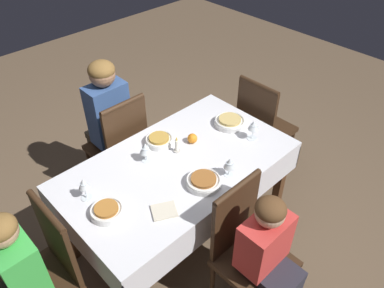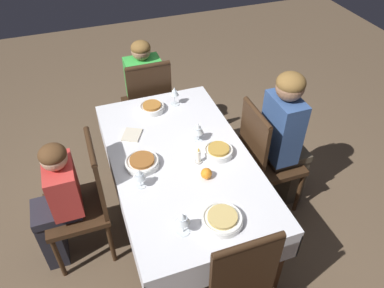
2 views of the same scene
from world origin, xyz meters
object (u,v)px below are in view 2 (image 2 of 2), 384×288
Objects in this scene: bowl_north at (142,162)px; orange_fruit at (206,173)px; wine_glass_north at (139,175)px; wine_glass_east at (174,92)px; person_adult_denim at (286,135)px; napkin_red_folded at (132,135)px; chair_south at (264,156)px; wine_glass_south at (198,129)px; chair_north at (85,198)px; person_child_green at (143,88)px; bowl_west at (222,219)px; bowl_east at (152,107)px; bowl_south at (219,151)px; wine_glass_west at (183,219)px; candle_centerpiece at (198,157)px; chair_east at (148,103)px; dining_table at (181,167)px; person_child_red at (57,202)px.

bowl_north is 0.42m from orange_fruit.
orange_fruit is (-0.06, -0.40, -0.06)m from wine_glass_north.
bowl_north is 1.42× the size of wine_glass_east.
person_adult_denim reaches higher than napkin_red_folded.
chair_south reaches higher than wine_glass_north.
wine_glass_east reaches higher than wine_glass_south.
wine_glass_north is (-0.21, -0.35, 0.30)m from chair_north.
person_child_green is 1.18m from bowl_north.
bowl_west is (-0.59, 0.60, 0.23)m from chair_south.
orange_fruit is (-0.27, -0.75, 0.24)m from chair_north.
orange_fruit reaches higher than bowl_east.
bowl_south is 2.80× the size of orange_fruit.
wine_glass_west is 0.56m from candle_centerpiece.
person_child_green reaches higher than bowl_east.
candle_centerpiece is at bearing -168.37° from bowl_east.
chair_north is at bearing 69.87° from orange_fruit.
bowl_east is at bearing -40.81° from napkin_red_folded.
chair_east reaches higher than napkin_red_folded.
person_child_green is (1.15, -0.02, -0.06)m from dining_table.
bowl_east is at bearing 123.97° from person_child_red.
dining_table is 0.17m from candle_centerpiece.
bowl_north is 1.82× the size of candle_centerpiece.
bowl_east is at bearing 24.79° from wine_glass_south.
candle_centerpiece is (-0.03, 0.15, 0.01)m from bowl_south.
bowl_west is at bearing -92.48° from wine_glass_west.
bowl_south reaches higher than napkin_red_folded.
person_child_green is at bearing 8.43° from wine_glass_south.
dining_table is 0.65m from wine_glass_east.
person_child_red reaches higher than wine_glass_west.
chair_south is 0.92m from bowl_east.
chair_north is at bearing 58.56° from person_child_green.
wine_glass_south is at bearing -11.80° from orange_fruit.
bowl_south and bowl_north have the same top height.
person_child_red is 0.95m from candle_centerpiece.
bowl_east is (0.56, 0.85, 0.08)m from person_adult_denim.
chair_south reaches higher than wine_glass_east.
person_child_red is 0.96m from bowl_east.
chair_north is 6.20× the size of wine_glass_east.
wine_glass_east is (0.60, -0.15, 0.20)m from dining_table.
bowl_south is at bearing -41.47° from orange_fruit.
bowl_south is (-0.07, 0.41, 0.23)m from chair_south.
bowl_north is (-1.13, 0.27, 0.17)m from person_child_green.
wine_glass_north reaches higher than napkin_red_folded.
wine_glass_north reaches higher than bowl_west.
chair_east is 6.89× the size of wine_glass_north.
chair_north is at bearing 84.90° from bowl_north.
person_child_green is (1.10, -0.67, 0.06)m from chair_north.
napkin_red_folded is at bearing 5.22° from wine_glass_west.
wine_glass_east is (0.47, 0.02, 0.01)m from wine_glass_south.
chair_east is at bearing 4.25° from candle_centerpiece.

